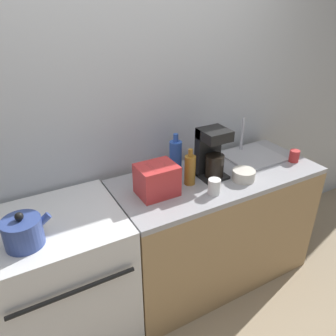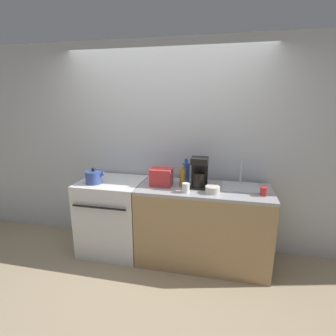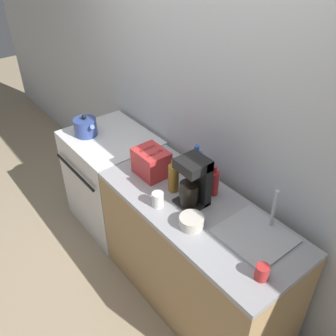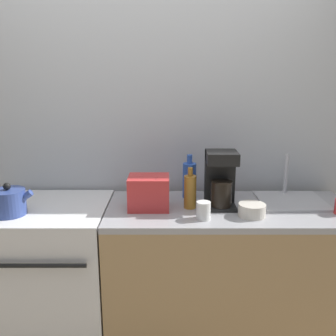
{
  "view_description": "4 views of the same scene",
  "coord_description": "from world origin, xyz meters",
  "px_view_note": "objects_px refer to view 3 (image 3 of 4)",
  "views": [
    {
      "loc": [
        -0.77,
        -1.27,
        2.03
      ],
      "look_at": [
        0.17,
        0.4,
        1.03
      ],
      "focal_mm": 35.0,
      "sensor_mm": 36.0,
      "label": 1
    },
    {
      "loc": [
        0.75,
        -2.51,
        1.9
      ],
      "look_at": [
        0.11,
        0.33,
        1.14
      ],
      "focal_mm": 28.0,
      "sensor_mm": 36.0,
      "label": 2
    },
    {
      "loc": [
        1.86,
        -0.97,
        2.57
      ],
      "look_at": [
        0.21,
        0.32,
        1.07
      ],
      "focal_mm": 40.0,
      "sensor_mm": 36.0,
      "label": 3
    },
    {
      "loc": [
        0.15,
        -1.83,
        1.73
      ],
      "look_at": [
        0.16,
        0.36,
        1.17
      ],
      "focal_mm": 40.0,
      "sensor_mm": 36.0,
      "label": 4
    }
  ],
  "objects_px": {
    "cup_red": "(262,272)",
    "cup_white": "(158,199)",
    "toaster": "(151,162)",
    "bottle_amber": "(173,178)",
    "coffee_maker": "(194,181)",
    "kettle": "(86,127)",
    "bottle_blue": "(196,166)",
    "bowl": "(191,222)",
    "bottle_red": "(214,183)",
    "stove": "(114,179)"
  },
  "relations": [
    {
      "from": "toaster",
      "to": "bottle_amber",
      "type": "distance_m",
      "value": 0.25
    },
    {
      "from": "bottle_red",
      "to": "cup_white",
      "type": "distance_m",
      "value": 0.4
    },
    {
      "from": "cup_white",
      "to": "coffee_maker",
      "type": "bearing_deg",
      "value": 59.89
    },
    {
      "from": "cup_white",
      "to": "bowl",
      "type": "height_order",
      "value": "cup_white"
    },
    {
      "from": "stove",
      "to": "coffee_maker",
      "type": "xyz_separation_m",
      "value": [
        1.08,
        0.0,
        0.63
      ]
    },
    {
      "from": "bottle_blue",
      "to": "bowl",
      "type": "xyz_separation_m",
      "value": [
        0.34,
        -0.33,
        -0.08
      ]
    },
    {
      "from": "toaster",
      "to": "bottle_blue",
      "type": "relative_size",
      "value": 0.85
    },
    {
      "from": "bottle_red",
      "to": "cup_red",
      "type": "xyz_separation_m",
      "value": [
        0.67,
        -0.29,
        -0.05
      ]
    },
    {
      "from": "bottle_blue",
      "to": "stove",
      "type": "bearing_deg",
      "value": -168.81
    },
    {
      "from": "bottle_blue",
      "to": "coffee_maker",
      "type": "bearing_deg",
      "value": -44.28
    },
    {
      "from": "coffee_maker",
      "to": "cup_white",
      "type": "height_order",
      "value": "coffee_maker"
    },
    {
      "from": "bottle_amber",
      "to": "cup_red",
      "type": "xyz_separation_m",
      "value": [
        0.87,
        -0.1,
        -0.06
      ]
    },
    {
      "from": "bottle_blue",
      "to": "bowl",
      "type": "height_order",
      "value": "bottle_blue"
    },
    {
      "from": "kettle",
      "to": "bowl",
      "type": "xyz_separation_m",
      "value": [
        1.4,
        -0.03,
        -0.04
      ]
    },
    {
      "from": "bowl",
      "to": "bottle_blue",
      "type": "bearing_deg",
      "value": 135.5
    },
    {
      "from": "kettle",
      "to": "bottle_amber",
      "type": "bearing_deg",
      "value": 6.11
    },
    {
      "from": "bottle_red",
      "to": "bottle_blue",
      "type": "relative_size",
      "value": 0.78
    },
    {
      "from": "bottle_amber",
      "to": "bottle_blue",
      "type": "height_order",
      "value": "bottle_blue"
    },
    {
      "from": "stove",
      "to": "bottle_amber",
      "type": "bearing_deg",
      "value": -1.23
    },
    {
      "from": "toaster",
      "to": "coffee_maker",
      "type": "bearing_deg",
      "value": 3.84
    },
    {
      "from": "cup_red",
      "to": "bowl",
      "type": "height_order",
      "value": "cup_red"
    },
    {
      "from": "cup_white",
      "to": "bottle_blue",
      "type": "bearing_deg",
      "value": 98.79
    },
    {
      "from": "cup_red",
      "to": "bottle_red",
      "type": "bearing_deg",
      "value": 156.4
    },
    {
      "from": "bottle_red",
      "to": "cup_white",
      "type": "xyz_separation_m",
      "value": [
        -0.14,
        -0.37,
        -0.04
      ]
    },
    {
      "from": "bottle_red",
      "to": "cup_white",
      "type": "relative_size",
      "value": 2.19
    },
    {
      "from": "cup_red",
      "to": "cup_white",
      "type": "height_order",
      "value": "cup_white"
    },
    {
      "from": "stove",
      "to": "coffee_maker",
      "type": "relative_size",
      "value": 2.67
    },
    {
      "from": "bottle_red",
      "to": "bottle_amber",
      "type": "height_order",
      "value": "bottle_amber"
    },
    {
      "from": "cup_white",
      "to": "bowl",
      "type": "bearing_deg",
      "value": 9.24
    },
    {
      "from": "cup_red",
      "to": "toaster",
      "type": "bearing_deg",
      "value": 175.02
    },
    {
      "from": "toaster",
      "to": "bottle_amber",
      "type": "bearing_deg",
      "value": 1.44
    },
    {
      "from": "kettle",
      "to": "cup_red",
      "type": "xyz_separation_m",
      "value": [
        1.92,
        0.01,
        -0.03
      ]
    },
    {
      "from": "bottle_amber",
      "to": "bottle_blue",
      "type": "xyz_separation_m",
      "value": [
        0.01,
        0.2,
        0.01
      ]
    },
    {
      "from": "coffee_maker",
      "to": "bottle_amber",
      "type": "distance_m",
      "value": 0.2
    },
    {
      "from": "bottle_blue",
      "to": "cup_white",
      "type": "height_order",
      "value": "bottle_blue"
    },
    {
      "from": "stove",
      "to": "bottle_blue",
      "type": "xyz_separation_m",
      "value": [
        0.9,
        0.18,
        0.57
      ]
    },
    {
      "from": "toaster",
      "to": "cup_white",
      "type": "height_order",
      "value": "toaster"
    },
    {
      "from": "coffee_maker",
      "to": "cup_white",
      "type": "relative_size",
      "value": 3.43
    },
    {
      "from": "bottle_amber",
      "to": "cup_red",
      "type": "relative_size",
      "value": 2.78
    },
    {
      "from": "stove",
      "to": "bowl",
      "type": "distance_m",
      "value": 1.34
    },
    {
      "from": "coffee_maker",
      "to": "cup_red",
      "type": "distance_m",
      "value": 0.71
    },
    {
      "from": "cup_white",
      "to": "kettle",
      "type": "bearing_deg",
      "value": 176.32
    },
    {
      "from": "kettle",
      "to": "coffee_maker",
      "type": "relative_size",
      "value": 0.69
    },
    {
      "from": "coffee_maker",
      "to": "bottle_red",
      "type": "relative_size",
      "value": 1.56
    },
    {
      "from": "bowl",
      "to": "stove",
      "type": "bearing_deg",
      "value": 172.78
    },
    {
      "from": "bottle_amber",
      "to": "cup_white",
      "type": "distance_m",
      "value": 0.2
    },
    {
      "from": "bottle_blue",
      "to": "cup_white",
      "type": "distance_m",
      "value": 0.39
    },
    {
      "from": "kettle",
      "to": "coffee_maker",
      "type": "height_order",
      "value": "coffee_maker"
    },
    {
      "from": "stove",
      "to": "bottle_amber",
      "type": "relative_size",
      "value": 3.71
    },
    {
      "from": "bottle_red",
      "to": "bowl",
      "type": "relative_size",
      "value": 1.44
    }
  ]
}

